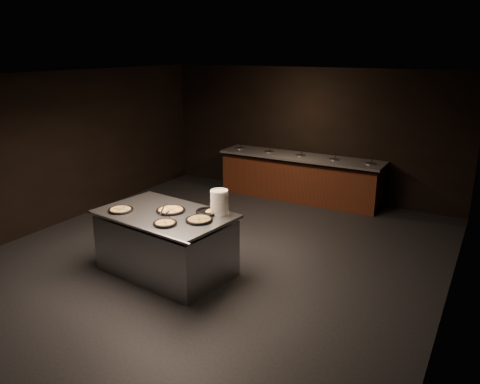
{
  "coord_description": "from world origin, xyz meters",
  "views": [
    {
      "loc": [
        3.84,
        -5.94,
        3.31
      ],
      "look_at": [
        0.31,
        0.3,
        1.09
      ],
      "focal_mm": 35.0,
      "sensor_mm": 36.0,
      "label": 1
    }
  ],
  "objects_px": {
    "pan_cheese_whole": "(171,210)",
    "plate_stack": "(219,202)",
    "serving_counter": "(166,244)",
    "pan_veggie_whole": "(121,210)"
  },
  "relations": [
    {
      "from": "serving_counter",
      "to": "plate_stack",
      "type": "xyz_separation_m",
      "value": [
        0.74,
        0.37,
        0.68
      ]
    },
    {
      "from": "serving_counter",
      "to": "pan_cheese_whole",
      "type": "distance_m",
      "value": 0.53
    },
    {
      "from": "serving_counter",
      "to": "plate_stack",
      "type": "bearing_deg",
      "value": 33.42
    },
    {
      "from": "pan_veggie_whole",
      "to": "pan_cheese_whole",
      "type": "distance_m",
      "value": 0.75
    },
    {
      "from": "serving_counter",
      "to": "plate_stack",
      "type": "distance_m",
      "value": 1.07
    },
    {
      "from": "pan_veggie_whole",
      "to": "pan_cheese_whole",
      "type": "relative_size",
      "value": 0.86
    },
    {
      "from": "pan_cheese_whole",
      "to": "plate_stack",
      "type": "bearing_deg",
      "value": 20.8
    },
    {
      "from": "pan_cheese_whole",
      "to": "serving_counter",
      "type": "bearing_deg",
      "value": -110.84
    },
    {
      "from": "serving_counter",
      "to": "pan_veggie_whole",
      "type": "height_order",
      "value": "pan_veggie_whole"
    },
    {
      "from": "serving_counter",
      "to": "pan_cheese_whole",
      "type": "height_order",
      "value": "pan_cheese_whole"
    }
  ]
}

